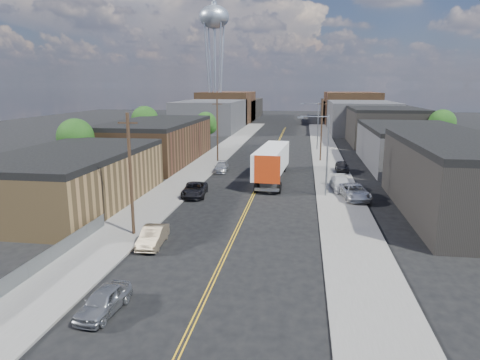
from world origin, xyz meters
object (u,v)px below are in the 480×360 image
(car_left_d, at_px, (221,167))
(car_right_lot_a, at_px, (355,192))
(car_left_a, at_px, (104,301))
(car_left_c, at_px, (195,190))
(water_tower, at_px, (214,22))
(car_right_lot_c, at_px, (342,166))
(car_left_b, at_px, (153,236))
(car_right_lot_b, at_px, (341,183))
(semi_truck, at_px, (273,160))

(car_left_d, distance_m, car_right_lot_a, 21.55)
(car_left_a, height_order, car_left_c, car_left_c)
(water_tower, relative_size, car_right_lot_c, 8.69)
(car_left_a, distance_m, car_left_c, 25.11)
(car_left_b, distance_m, car_right_lot_b, 25.36)
(semi_truck, distance_m, car_left_a, 35.85)
(car_left_d, height_order, car_right_lot_c, car_right_lot_c)
(semi_truck, height_order, car_left_b, semi_truck)
(car_left_b, relative_size, car_left_d, 0.98)
(car_left_d, height_order, car_right_lot_b, car_right_lot_b)
(car_left_b, relative_size, car_right_lot_b, 0.86)
(car_left_a, distance_m, car_right_lot_a, 30.47)
(water_tower, distance_m, car_right_lot_c, 83.61)
(car_right_lot_a, bearing_deg, car_left_a, -129.93)
(water_tower, height_order, car_right_lot_c, water_tower)
(car_left_d, distance_m, car_right_lot_b, 18.38)
(car_left_c, distance_m, car_right_lot_a, 17.42)
(semi_truck, bearing_deg, car_right_lot_c, 36.27)
(car_left_b, distance_m, car_right_lot_c, 35.35)
(car_left_c, xyz_separation_m, car_right_lot_b, (16.26, 4.85, 0.15))
(car_right_lot_a, bearing_deg, semi_truck, 127.41)
(semi_truck, distance_m, car_left_d, 8.72)
(car_left_a, relative_size, car_left_b, 0.92)
(car_left_b, bearing_deg, car_right_lot_b, 47.63)
(car_left_a, bearing_deg, semi_truck, 84.89)
(car_left_a, height_order, car_left_b, car_left_b)
(car_left_d, xyz_separation_m, car_right_lot_c, (17.00, 2.09, 0.22))
(water_tower, height_order, car_left_a, water_tower)
(semi_truck, height_order, car_right_lot_a, semi_truck)
(car_left_b, distance_m, car_left_c, 15.09)
(water_tower, height_order, car_left_b, water_tower)
(car_left_b, distance_m, car_left_d, 29.05)
(semi_truck, bearing_deg, car_left_d, 157.23)
(car_left_a, relative_size, car_left_d, 0.90)
(car_left_b, distance_m, car_right_lot_a, 23.17)
(car_left_c, bearing_deg, semi_truck, 45.75)
(car_left_a, distance_m, car_left_b, 10.03)
(semi_truck, bearing_deg, car_left_c, -123.88)
(semi_truck, distance_m, car_left_b, 26.32)
(car_left_a, bearing_deg, car_left_d, 96.95)
(car_left_c, relative_size, car_right_lot_c, 1.27)
(car_left_a, distance_m, car_right_lot_b, 33.42)
(car_left_c, relative_size, car_left_d, 1.19)
(semi_truck, xyz_separation_m, car_right_lot_b, (8.36, -5.28, -1.65))
(car_left_d, relative_size, car_right_lot_a, 0.80)
(car_left_c, bearing_deg, car_right_lot_a, -3.51)
(car_left_a, bearing_deg, car_right_lot_b, 68.94)
(car_right_lot_b, relative_size, car_right_lot_c, 1.22)
(water_tower, height_order, car_right_lot_a, water_tower)
(water_tower, xyz_separation_m, car_left_a, (17.00, -112.00, -29.95))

